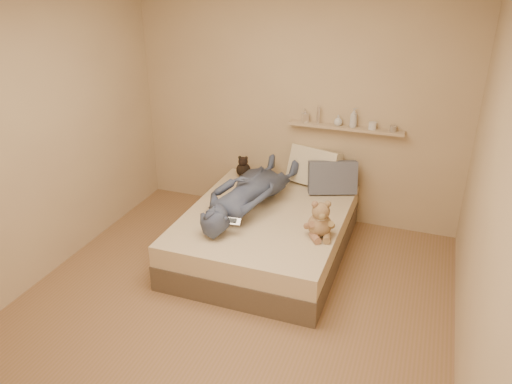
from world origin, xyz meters
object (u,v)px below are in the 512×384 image
at_px(dark_plush, 243,168).
at_px(pillow_cream, 314,167).
at_px(game_console, 232,221).
at_px(teddy_bear, 320,222).
at_px(person, 249,191).
at_px(pillow_grey, 332,177).
at_px(wall_shelf, 345,128).
at_px(bed, 266,233).

xyz_separation_m(dark_plush, pillow_cream, (0.79, 0.07, 0.09)).
relative_size(game_console, dark_plush, 0.65).
bearing_deg(teddy_bear, person, 158.42).
bearing_deg(pillow_grey, game_console, -118.42).
relative_size(dark_plush, wall_shelf, 0.21).
height_order(game_console, pillow_cream, pillow_cream).
xyz_separation_m(pillow_cream, wall_shelf, (0.29, 0.08, 0.45)).
xyz_separation_m(bed, teddy_bear, (0.59, -0.26, 0.37)).
distance_m(pillow_grey, wall_shelf, 0.53).
xyz_separation_m(game_console, dark_plush, (-0.39, 1.25, -0.03)).
height_order(pillow_grey, person, person).
xyz_separation_m(bed, pillow_grey, (0.50, 0.69, 0.40)).
bearing_deg(bed, pillow_cream, 72.66).
xyz_separation_m(teddy_bear, dark_plush, (-1.12, 1.02, -0.04)).
xyz_separation_m(bed, dark_plush, (-0.53, 0.76, 0.33)).
xyz_separation_m(dark_plush, pillow_grey, (1.03, -0.07, 0.06)).
relative_size(bed, pillow_grey, 3.80).
bearing_deg(wall_shelf, game_console, -116.37).
height_order(person, wall_shelf, wall_shelf).
bearing_deg(person, game_console, 104.18).
bearing_deg(person, teddy_bear, 167.10).
bearing_deg(pillow_cream, teddy_bear, -72.99).
distance_m(pillow_cream, wall_shelf, 0.54).
height_order(dark_plush, pillow_grey, pillow_grey).
bearing_deg(pillow_grey, dark_plush, 176.15).
relative_size(pillow_cream, person, 0.36).
bearing_deg(wall_shelf, pillow_cream, -164.80).
relative_size(dark_plush, pillow_cream, 0.45).
xyz_separation_m(teddy_bear, wall_shelf, (-0.04, 1.17, 0.50)).
height_order(bed, dark_plush, dark_plush).
xyz_separation_m(bed, person, (-0.20, 0.06, 0.41)).
distance_m(bed, pillow_cream, 0.97).
bearing_deg(game_console, pillow_grey, 61.58).
bearing_deg(game_console, teddy_bear, 17.93).
distance_m(bed, pillow_grey, 0.94).
bearing_deg(pillow_cream, bed, -107.34).
bearing_deg(pillow_grey, pillow_cream, 149.32).
distance_m(game_console, teddy_bear, 0.78).
relative_size(pillow_grey, wall_shelf, 0.42).
bearing_deg(bed, pillow_grey, 54.33).
relative_size(dark_plush, person, 0.16).
height_order(teddy_bear, dark_plush, teddy_bear).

